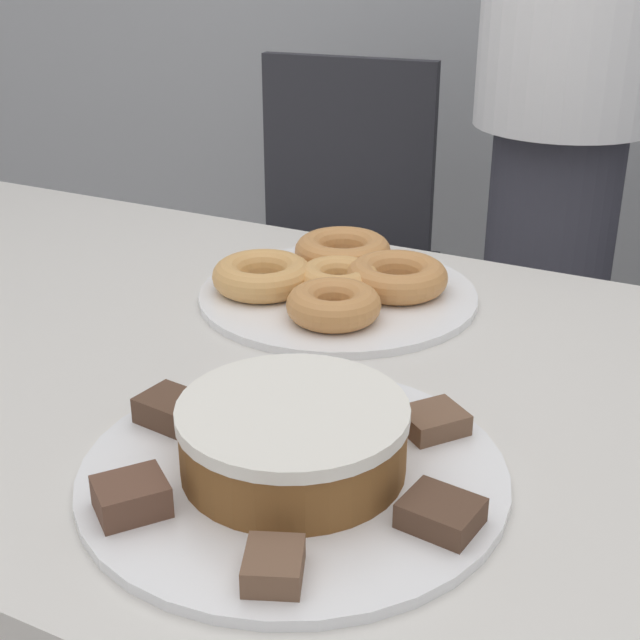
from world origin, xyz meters
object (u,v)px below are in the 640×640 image
at_px(person_standing, 566,90).
at_px(plate_donuts, 338,295).
at_px(office_chair_left, 325,286).
at_px(plate_cake, 294,472).
at_px(frosted_cake, 293,437).

bearing_deg(person_standing, plate_donuts, -100.84).
bearing_deg(office_chair_left, person_standing, -10.13).
relative_size(person_standing, office_chair_left, 1.87).
height_order(plate_cake, plate_donuts, same).
bearing_deg(frosted_cake, plate_donuts, 110.42).
height_order(plate_donuts, frosted_cake, frosted_cake).
bearing_deg(office_chair_left, plate_donuts, -68.56).
distance_m(plate_cake, plate_donuts, 0.41).
xyz_separation_m(office_chair_left, plate_donuts, (0.36, -0.68, 0.30)).
relative_size(person_standing, plate_cake, 4.56).
bearing_deg(plate_donuts, office_chair_left, 117.87).
xyz_separation_m(person_standing, office_chair_left, (-0.49, 0.03, -0.47)).
distance_m(person_standing, plate_cake, 1.05).
distance_m(office_chair_left, frosted_cake, 1.22).
relative_size(person_standing, frosted_cake, 8.57).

